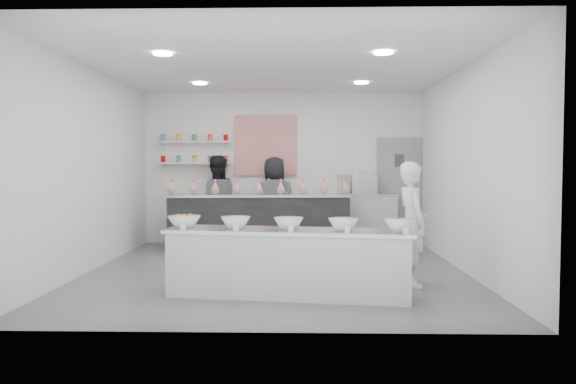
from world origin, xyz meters
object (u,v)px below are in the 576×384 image
(woman_prep, at_px, (412,224))
(espresso_machine, at_px, (364,184))
(espresso_ledge, at_px, (362,219))
(staff_right, at_px, (275,201))
(prep_counter, at_px, (289,263))
(staff_left, at_px, (216,201))
(back_bar, at_px, (259,222))

(woman_prep, bearing_deg, espresso_machine, -5.80)
(espresso_ledge, bearing_deg, staff_right, -173.95)
(prep_counter, distance_m, staff_right, 4.17)
(espresso_ledge, bearing_deg, prep_counter, -107.18)
(espresso_machine, xyz_separation_m, staff_right, (-1.74, -0.18, -0.32))
(espresso_machine, distance_m, staff_left, 2.89)
(prep_counter, xyz_separation_m, espresso_ledge, (1.33, 4.31, 0.10))
(staff_left, bearing_deg, back_bar, 139.31)
(espresso_machine, bearing_deg, espresso_ledge, 180.00)
(back_bar, height_order, woman_prep, woman_prep)
(espresso_ledge, bearing_deg, staff_left, -176.36)
(espresso_ledge, relative_size, espresso_machine, 2.78)
(espresso_machine, xyz_separation_m, woman_prep, (0.21, -3.71, -0.38))
(espresso_ledge, bearing_deg, back_bar, -160.14)
(espresso_machine, relative_size, staff_right, 0.28)
(espresso_machine, height_order, woman_prep, woman_prep)
(prep_counter, xyz_separation_m, woman_prep, (1.58, 0.60, 0.40))
(prep_counter, distance_m, back_bar, 3.66)
(espresso_ledge, distance_m, staff_right, 1.74)
(espresso_machine, height_order, staff_left, staff_left)
(staff_left, bearing_deg, prep_counter, 100.47)
(back_bar, relative_size, woman_prep, 2.06)
(prep_counter, distance_m, staff_left, 4.42)
(prep_counter, relative_size, staff_right, 1.70)
(espresso_ledge, xyz_separation_m, woman_prep, (0.25, -3.71, 0.30))
(espresso_ledge, relative_size, staff_left, 0.77)
(prep_counter, relative_size, espresso_ledge, 2.18)
(back_bar, bearing_deg, espresso_machine, 16.04)
(staff_left, bearing_deg, woman_prep, 121.64)
(prep_counter, bearing_deg, staff_left, 117.88)
(back_bar, xyz_separation_m, staff_left, (-0.87, 0.53, 0.36))
(espresso_ledge, height_order, woman_prep, woman_prep)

